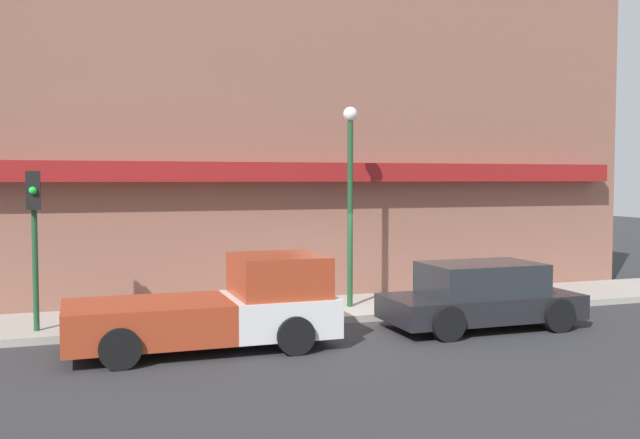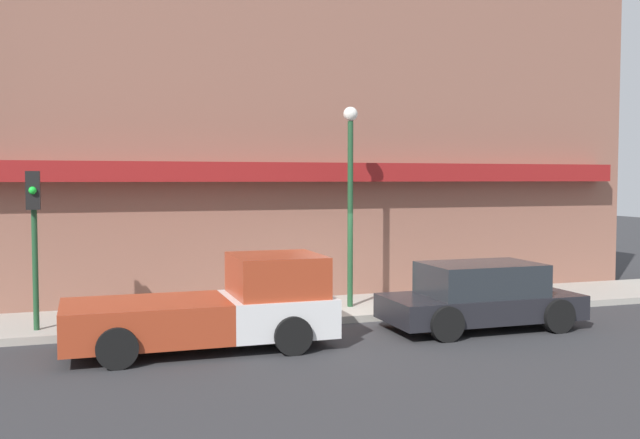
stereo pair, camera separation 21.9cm
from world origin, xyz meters
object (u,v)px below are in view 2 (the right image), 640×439
at_px(fire_hydrant, 302,298).
at_px(street_lamp, 350,181).
at_px(pickup_truck, 219,308).
at_px(parked_car, 481,296).
at_px(traffic_light, 34,221).

xyz_separation_m(fire_hydrant, street_lamp, (1.35, 0.32, 2.83)).
relative_size(pickup_truck, fire_hydrant, 8.04).
height_order(pickup_truck, parked_car, pickup_truck).
bearing_deg(pickup_truck, traffic_light, 149.15).
bearing_deg(fire_hydrant, traffic_light, -177.35).
bearing_deg(fire_hydrant, parked_car, -33.49).
bearing_deg(street_lamp, parked_car, -50.82).
bearing_deg(parked_car, traffic_light, 169.22).
bearing_deg(fire_hydrant, pickup_truck, -136.56).
relative_size(fire_hydrant, traffic_light, 0.19).
distance_m(parked_car, street_lamp, 4.27).
relative_size(pickup_truck, traffic_light, 1.55).
distance_m(pickup_truck, fire_hydrant, 3.37).
xyz_separation_m(parked_car, traffic_light, (-9.42, 2.03, 1.76)).
height_order(parked_car, street_lamp, street_lamp).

